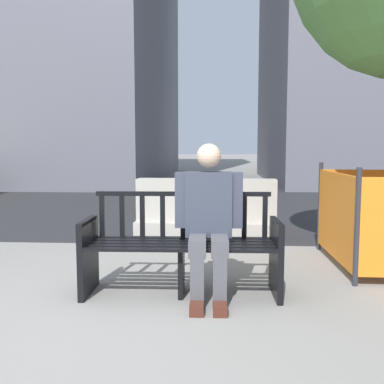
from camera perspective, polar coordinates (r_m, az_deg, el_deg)
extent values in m
plane|color=gray|center=(3.27, -13.62, -17.22)|extent=(200.00, 200.00, 0.00)
cube|color=#28282B|center=(11.68, -0.98, -0.46)|extent=(120.00, 12.00, 0.01)
cube|color=black|center=(3.90, -13.67, -8.33)|extent=(0.06, 0.51, 0.66)
cube|color=black|center=(3.80, 11.15, -8.64)|extent=(0.06, 0.51, 0.66)
cube|color=black|center=(3.79, -1.42, -10.23)|extent=(0.05, 0.32, 0.45)
cube|color=black|center=(3.51, -1.67, -7.75)|extent=(1.60, 0.11, 0.02)
cube|color=black|center=(3.62, -1.55, -7.33)|extent=(1.60, 0.11, 0.02)
cube|color=black|center=(3.74, -1.43, -6.93)|extent=(1.60, 0.11, 0.02)
cube|color=black|center=(3.85, -1.32, -6.55)|extent=(1.60, 0.11, 0.02)
cube|color=black|center=(3.96, -1.22, -6.20)|extent=(1.60, 0.11, 0.02)
cube|color=black|center=(3.91, -1.22, -0.24)|extent=(1.60, 0.07, 0.04)
cube|color=black|center=(4.05, -11.89, -3.15)|extent=(0.04, 0.03, 0.38)
cube|color=black|center=(4.01, -9.29, -3.20)|extent=(0.04, 0.03, 0.38)
cube|color=black|center=(3.97, -6.63, -3.23)|extent=(0.04, 0.03, 0.38)
cube|color=black|center=(3.95, -3.94, -3.27)|extent=(0.04, 0.03, 0.38)
cube|color=black|center=(3.93, -1.22, -3.29)|extent=(0.04, 0.03, 0.38)
cube|color=black|center=(3.93, 1.52, -3.30)|extent=(0.04, 0.03, 0.38)
cube|color=black|center=(3.93, 4.26, -3.31)|extent=(0.04, 0.03, 0.38)
cube|color=black|center=(3.94, 6.99, -3.31)|extent=(0.04, 0.03, 0.38)
cube|color=black|center=(3.96, 9.70, -3.31)|extent=(0.04, 0.03, 0.38)
cube|color=black|center=(3.82, -13.86, -3.81)|extent=(0.06, 0.46, 0.03)
cube|color=black|center=(3.72, 11.29, -4.01)|extent=(0.06, 0.46, 0.03)
cube|color=#383D4C|center=(3.74, 2.24, -1.60)|extent=(0.41, 0.25, 0.56)
sphere|color=beige|center=(3.69, 2.26, 4.85)|extent=(0.21, 0.21, 0.21)
cube|color=#4C4C51|center=(3.58, 0.77, -6.98)|extent=(0.15, 0.44, 0.14)
cube|color=#4C4C51|center=(3.58, 3.67, -6.99)|extent=(0.15, 0.44, 0.14)
cube|color=#4C4C51|center=(3.48, 0.69, -11.70)|extent=(0.11, 0.11, 0.45)
cube|color=#4C4C51|center=(3.48, 3.72, -11.71)|extent=(0.11, 0.11, 0.45)
cube|color=#4C2319|center=(3.46, 0.65, -15.01)|extent=(0.12, 0.26, 0.08)
cube|color=#4C2319|center=(3.46, 3.73, -15.03)|extent=(0.12, 0.26, 0.08)
cube|color=#383D4C|center=(3.71, -1.54, -1.03)|extent=(0.09, 0.12, 0.48)
cube|color=#383D4C|center=(3.71, 6.03, -1.06)|extent=(0.09, 0.12, 0.48)
cube|color=#ADA89E|center=(6.24, 1.87, -4.85)|extent=(2.02, 0.75, 0.24)
cube|color=#ADA89E|center=(6.18, 1.88, -1.02)|extent=(2.01, 0.37, 0.60)
cylinder|color=#2D2D33|center=(4.22, 21.16, -4.42)|extent=(0.05, 0.05, 1.10)
cylinder|color=#2D2D33|center=(5.60, 16.69, -1.84)|extent=(0.05, 0.05, 1.10)
cube|color=orange|center=(5.81, 23.67, -1.82)|extent=(1.45, 0.03, 0.93)
cube|color=orange|center=(4.90, 18.61, -2.95)|extent=(0.03, 1.45, 0.93)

